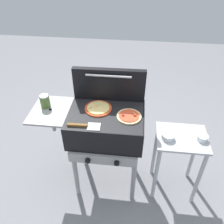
% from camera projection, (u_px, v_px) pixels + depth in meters
% --- Properties ---
extents(ground_plane, '(8.00, 8.00, 0.00)m').
position_uv_depth(ground_plane, '(107.00, 179.00, 2.53)').
color(ground_plane, gray).
extents(grill, '(0.96, 0.53, 0.90)m').
position_uv_depth(grill, '(105.00, 127.00, 2.06)').
color(grill, black).
rests_on(grill, ground_plane).
extents(grill_lid_open, '(0.63, 0.08, 0.30)m').
position_uv_depth(grill_lid_open, '(109.00, 85.00, 2.05)').
color(grill_lid_open, black).
rests_on(grill_lid_open, grill).
extents(pizza_pepperoni, '(0.20, 0.20, 0.04)m').
position_uv_depth(pizza_pepperoni, '(129.00, 116.00, 1.93)').
color(pizza_pepperoni, beige).
rests_on(pizza_pepperoni, grill).
extents(pizza_cheese, '(0.23, 0.23, 0.03)m').
position_uv_depth(pizza_cheese, '(98.00, 108.00, 2.02)').
color(pizza_cheese, '#C64723').
rests_on(pizza_cheese, grill).
extents(sauce_jar, '(0.08, 0.08, 0.11)m').
position_uv_depth(sauce_jar, '(45.00, 101.00, 2.02)').
color(sauce_jar, '#4C6B2D').
rests_on(sauce_jar, grill).
extents(spatula, '(0.26, 0.09, 0.02)m').
position_uv_depth(spatula, '(84.00, 126.00, 1.84)').
color(spatula, '#B7BABF').
rests_on(spatula, grill).
extents(prep_table, '(0.44, 0.36, 0.70)m').
position_uv_depth(prep_table, '(178.00, 152.00, 2.15)').
color(prep_table, '#B2B2B7').
rests_on(prep_table, ground_plane).
extents(topping_bowl_near, '(0.09, 0.09, 0.04)m').
position_uv_depth(topping_bowl_near, '(202.00, 138.00, 1.99)').
color(topping_bowl_near, silver).
rests_on(topping_bowl_near, prep_table).
extents(topping_bowl_far, '(0.11, 0.11, 0.04)m').
position_uv_depth(topping_bowl_far, '(168.00, 136.00, 2.01)').
color(topping_bowl_far, silver).
rests_on(topping_bowl_far, prep_table).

